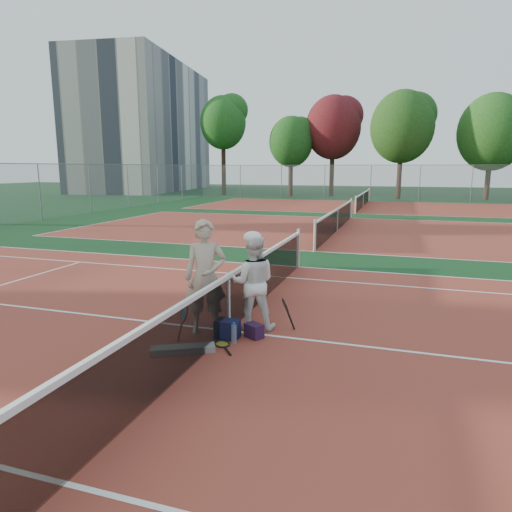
{
  "coord_description": "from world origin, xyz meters",
  "views": [
    {
      "loc": [
        2.77,
        -7.06,
        2.81
      ],
      "look_at": [
        0.0,
        1.55,
        1.05
      ],
      "focal_mm": 32.0,
      "sensor_mm": 36.0,
      "label": 1
    }
  ],
  "objects_px": {
    "racket_spare": "(222,344)",
    "sports_bag_purple": "(254,331)",
    "sports_bag_navy": "(227,329)",
    "net_main": "(229,303)",
    "player_b": "(253,282)",
    "racket_red": "(184,323)",
    "player_a": "(206,277)",
    "apartment_block": "(145,128)",
    "racket_black_held": "(285,315)",
    "water_bottle": "(234,334)"
  },
  "relations": [
    {
      "from": "racket_spare",
      "to": "sports_bag_purple",
      "type": "height_order",
      "value": "sports_bag_purple"
    },
    {
      "from": "racket_spare",
      "to": "sports_bag_navy",
      "type": "height_order",
      "value": "sports_bag_navy"
    },
    {
      "from": "net_main",
      "to": "sports_bag_purple",
      "type": "xyz_separation_m",
      "value": [
        0.52,
        -0.16,
        -0.39
      ]
    },
    {
      "from": "player_b",
      "to": "sports_bag_purple",
      "type": "bearing_deg",
      "value": 95.08
    },
    {
      "from": "net_main",
      "to": "racket_red",
      "type": "distance_m",
      "value": 0.85
    },
    {
      "from": "net_main",
      "to": "player_b",
      "type": "distance_m",
      "value": 0.55
    },
    {
      "from": "sports_bag_purple",
      "to": "player_a",
      "type": "bearing_deg",
      "value": 179.87
    },
    {
      "from": "sports_bag_navy",
      "to": "sports_bag_purple",
      "type": "xyz_separation_m",
      "value": [
        0.42,
        0.15,
        -0.04
      ]
    },
    {
      "from": "apartment_block",
      "to": "racket_black_held",
      "type": "xyz_separation_m",
      "value": [
        28.92,
        -43.65,
        -7.21
      ]
    },
    {
      "from": "racket_black_held",
      "to": "sports_bag_purple",
      "type": "bearing_deg",
      "value": 24.97
    },
    {
      "from": "player_a",
      "to": "racket_spare",
      "type": "bearing_deg",
      "value": -63.59
    },
    {
      "from": "player_b",
      "to": "racket_red",
      "type": "bearing_deg",
      "value": 29.14
    },
    {
      "from": "net_main",
      "to": "racket_red",
      "type": "bearing_deg",
      "value": -131.06
    },
    {
      "from": "racket_red",
      "to": "water_bottle",
      "type": "bearing_deg",
      "value": -37.65
    },
    {
      "from": "net_main",
      "to": "sports_bag_navy",
      "type": "height_order",
      "value": "net_main"
    },
    {
      "from": "apartment_block",
      "to": "racket_red",
      "type": "xyz_separation_m",
      "value": [
        27.46,
        -44.62,
        -7.21
      ]
    },
    {
      "from": "racket_red",
      "to": "water_bottle",
      "type": "distance_m",
      "value": 0.84
    },
    {
      "from": "net_main",
      "to": "player_b",
      "type": "xyz_separation_m",
      "value": [
        0.35,
        0.27,
        0.33
      ]
    },
    {
      "from": "racket_spare",
      "to": "racket_red",
      "type": "bearing_deg",
      "value": 52.05
    },
    {
      "from": "net_main",
      "to": "sports_bag_purple",
      "type": "bearing_deg",
      "value": -17.55
    },
    {
      "from": "sports_bag_purple",
      "to": "apartment_block",
      "type": "bearing_deg",
      "value": 122.85
    },
    {
      "from": "racket_black_held",
      "to": "sports_bag_navy",
      "type": "height_order",
      "value": "racket_black_held"
    },
    {
      "from": "player_a",
      "to": "sports_bag_purple",
      "type": "bearing_deg",
      "value": -19.58
    },
    {
      "from": "net_main",
      "to": "racket_spare",
      "type": "xyz_separation_m",
      "value": [
        0.13,
        -0.63,
        -0.49
      ]
    },
    {
      "from": "racket_black_held",
      "to": "sports_bag_navy",
      "type": "xyz_separation_m",
      "value": [
        -0.83,
        -0.66,
        -0.13
      ]
    },
    {
      "from": "sports_bag_purple",
      "to": "net_main",
      "type": "bearing_deg",
      "value": 162.45
    },
    {
      "from": "racket_black_held",
      "to": "apartment_block",
      "type": "bearing_deg",
      "value": -82.92
    },
    {
      "from": "player_a",
      "to": "sports_bag_navy",
      "type": "height_order",
      "value": "player_a"
    },
    {
      "from": "racket_red",
      "to": "sports_bag_navy",
      "type": "distance_m",
      "value": 0.72
    },
    {
      "from": "player_b",
      "to": "sports_bag_purple",
      "type": "xyz_separation_m",
      "value": [
        0.17,
        -0.44,
        -0.72
      ]
    },
    {
      "from": "player_a",
      "to": "player_b",
      "type": "distance_m",
      "value": 0.84
    },
    {
      "from": "racket_black_held",
      "to": "player_b",
      "type": "bearing_deg",
      "value": -19.1
    },
    {
      "from": "racket_red",
      "to": "player_b",
      "type": "bearing_deg",
      "value": -3.11
    },
    {
      "from": "sports_bag_navy",
      "to": "net_main",
      "type": "bearing_deg",
      "value": 106.96
    },
    {
      "from": "racket_black_held",
      "to": "water_bottle",
      "type": "distance_m",
      "value": 1.05
    },
    {
      "from": "sports_bag_purple",
      "to": "water_bottle",
      "type": "distance_m",
      "value": 0.39
    },
    {
      "from": "racket_red",
      "to": "apartment_block",
      "type": "bearing_deg",
      "value": 73.44
    },
    {
      "from": "player_a",
      "to": "sports_bag_navy",
      "type": "relative_size",
      "value": 4.96
    },
    {
      "from": "racket_red",
      "to": "racket_spare",
      "type": "xyz_separation_m",
      "value": [
        0.67,
        -0.01,
        -0.28
      ]
    },
    {
      "from": "player_a",
      "to": "player_b",
      "type": "bearing_deg",
      "value": 12.31
    },
    {
      "from": "racket_red",
      "to": "sports_bag_purple",
      "type": "bearing_deg",
      "value": -24.78
    },
    {
      "from": "racket_black_held",
      "to": "sports_bag_navy",
      "type": "bearing_deg",
      "value": 12.12
    },
    {
      "from": "net_main",
      "to": "player_b",
      "type": "relative_size",
      "value": 6.55
    },
    {
      "from": "racket_spare",
      "to": "sports_bag_purple",
      "type": "distance_m",
      "value": 0.61
    },
    {
      "from": "apartment_block",
      "to": "player_b",
      "type": "xyz_separation_m",
      "value": [
        28.35,
        -43.73,
        -6.66
      ]
    },
    {
      "from": "player_a",
      "to": "racket_red",
      "type": "distance_m",
      "value": 0.85
    },
    {
      "from": "racket_spare",
      "to": "player_b",
      "type": "bearing_deg",
      "value": -50.98
    },
    {
      "from": "water_bottle",
      "to": "racket_red",
      "type": "bearing_deg",
      "value": -169.48
    },
    {
      "from": "racket_spare",
      "to": "racket_black_held",
      "type": "bearing_deg",
      "value": -76.44
    },
    {
      "from": "racket_black_held",
      "to": "water_bottle",
      "type": "relative_size",
      "value": 1.9
    }
  ]
}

